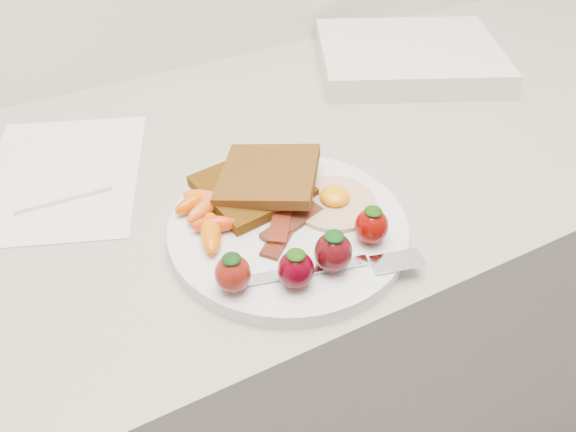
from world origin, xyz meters
name	(u,v)px	position (x,y,z in m)	size (l,w,h in m)	color
counter	(254,361)	(0.00, 1.70, 0.45)	(2.00, 0.60, 0.90)	gray
plate	(288,229)	(-0.01, 1.55, 0.91)	(0.27, 0.27, 0.02)	silver
toast_lower	(252,187)	(-0.02, 1.62, 0.93)	(0.11, 0.11, 0.01)	black
toast_upper	(268,175)	(0.00, 1.61, 0.94)	(0.11, 0.11, 0.01)	#4D2D12
fried_egg	(334,201)	(0.06, 1.55, 0.92)	(0.11, 0.11, 0.02)	silver
bacon_strips	(286,224)	(-0.01, 1.54, 0.92)	(0.10, 0.09, 0.01)	#3D0F0A
baby_carrots	(207,214)	(-0.09, 1.59, 0.93)	(0.07, 0.12, 0.02)	#DE5D1C
strawberries	(312,254)	(-0.02, 1.48, 0.94)	(0.19, 0.06, 0.05)	maroon
fork	(348,266)	(0.02, 1.46, 0.92)	(0.18, 0.07, 0.00)	silver
paper_sheet	(61,175)	(-0.22, 1.78, 0.90)	(0.20, 0.26, 0.00)	white
notepad	(55,164)	(-0.22, 1.81, 0.91)	(0.12, 0.17, 0.01)	white
appliance	(409,57)	(0.37, 1.82, 0.92)	(0.29, 0.24, 0.04)	silver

